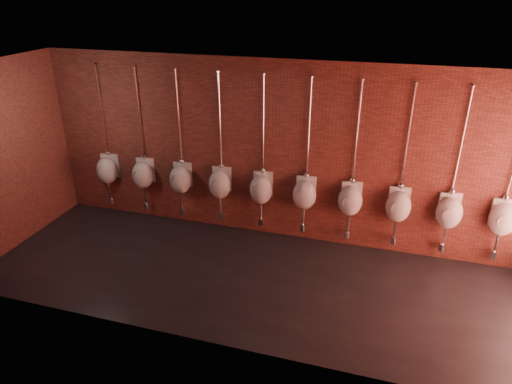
% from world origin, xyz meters
% --- Properties ---
extents(ground, '(8.50, 8.50, 0.00)m').
position_xyz_m(ground, '(0.00, 0.00, 0.00)').
color(ground, black).
rests_on(ground, ground).
extents(room_shell, '(8.54, 3.04, 3.22)m').
position_xyz_m(room_shell, '(0.00, 0.00, 2.01)').
color(room_shell, black).
rests_on(room_shell, ground).
extents(urinal_0, '(0.47, 0.43, 2.72)m').
position_xyz_m(urinal_0, '(-3.28, 1.35, 0.96)').
color(urinal_0, silver).
rests_on(urinal_0, ground).
extents(urinal_1, '(0.47, 0.43, 2.72)m').
position_xyz_m(urinal_1, '(-2.50, 1.35, 0.96)').
color(urinal_1, silver).
rests_on(urinal_1, ground).
extents(urinal_2, '(0.47, 0.43, 2.72)m').
position_xyz_m(urinal_2, '(-1.72, 1.35, 0.96)').
color(urinal_2, silver).
rests_on(urinal_2, ground).
extents(urinal_3, '(0.47, 0.43, 2.72)m').
position_xyz_m(urinal_3, '(-0.93, 1.35, 0.96)').
color(urinal_3, silver).
rests_on(urinal_3, ground).
extents(urinal_4, '(0.47, 0.43, 2.72)m').
position_xyz_m(urinal_4, '(-0.15, 1.35, 0.96)').
color(urinal_4, silver).
rests_on(urinal_4, ground).
extents(urinal_5, '(0.47, 0.43, 2.72)m').
position_xyz_m(urinal_5, '(0.63, 1.35, 0.96)').
color(urinal_5, silver).
rests_on(urinal_5, ground).
extents(urinal_6, '(0.47, 0.43, 2.72)m').
position_xyz_m(urinal_6, '(1.42, 1.35, 0.96)').
color(urinal_6, silver).
rests_on(urinal_6, ground).
extents(urinal_7, '(0.47, 0.43, 2.72)m').
position_xyz_m(urinal_7, '(2.20, 1.35, 0.96)').
color(urinal_7, silver).
rests_on(urinal_7, ground).
extents(urinal_8, '(0.47, 0.43, 2.72)m').
position_xyz_m(urinal_8, '(2.98, 1.35, 0.96)').
color(urinal_8, silver).
rests_on(urinal_8, ground).
extents(urinal_9, '(0.47, 0.43, 2.72)m').
position_xyz_m(urinal_9, '(3.77, 1.35, 0.96)').
color(urinal_9, silver).
rests_on(urinal_9, ground).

